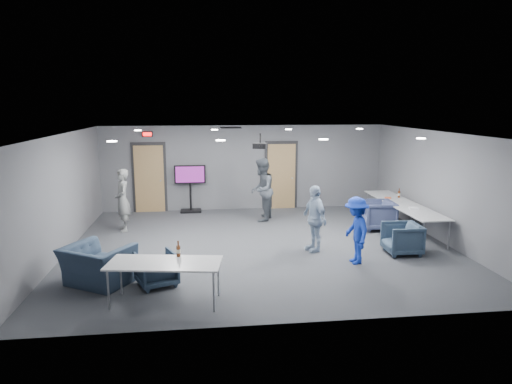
{
  "coord_description": "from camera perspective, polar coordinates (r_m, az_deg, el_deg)",
  "views": [
    {
      "loc": [
        -1.38,
        -10.47,
        3.36
      ],
      "look_at": [
        -0.03,
        0.62,
        1.2
      ],
      "focal_mm": 32.0,
      "sensor_mm": 36.0,
      "label": 1
    }
  ],
  "objects": [
    {
      "name": "person_d",
      "position": [
        9.95,
        12.4,
        -4.71
      ],
      "size": [
        0.56,
        0.94,
        1.44
      ],
      "primitive_type": "imported",
      "rotation": [
        0.0,
        0.0,
        -1.55
      ],
      "color": "#1A35AB",
      "rests_on": "floor"
    },
    {
      "name": "table_right_a",
      "position": [
        13.75,
        16.25,
        -0.71
      ],
      "size": [
        0.78,
        1.87,
        0.73
      ],
      "rotation": [
        0.0,
        0.0,
        1.57
      ],
      "color": "#B3B5B8",
      "rests_on": "floor"
    },
    {
      "name": "bottle_right",
      "position": [
        13.64,
        17.44,
        -0.26
      ],
      "size": [
        0.07,
        0.07,
        0.27
      ],
      "color": "#5B280F",
      "rests_on": "table_right_a"
    },
    {
      "name": "person_c",
      "position": [
        10.6,
        7.31,
        -3.28
      ],
      "size": [
        0.62,
        0.98,
        1.55
      ],
      "primitive_type": "imported",
      "rotation": [
        0.0,
        0.0,
        -1.28
      ],
      "color": "#A2B7D0",
      "rests_on": "floor"
    },
    {
      "name": "table_front_left",
      "position": [
        7.96,
        -11.36,
        -8.89
      ],
      "size": [
        2.01,
        1.08,
        0.73
      ],
      "rotation": [
        0.0,
        0.0,
        -0.16
      ],
      "color": "#B3B5B8",
      "rests_on": "floor"
    },
    {
      "name": "chair_front_b",
      "position": [
        9.2,
        -19.16,
        -8.62
      ],
      "size": [
        1.51,
        1.46,
        0.75
      ],
      "primitive_type": "imported",
      "rotation": [
        0.0,
        0.0,
        2.59
      ],
      "color": "#334459",
      "rests_on": "floor"
    },
    {
      "name": "snack_box",
      "position": [
        13.44,
        16.15,
        -0.7
      ],
      "size": [
        0.2,
        0.16,
        0.04
      ],
      "primitive_type": "cube",
      "rotation": [
        0.0,
        0.0,
        -0.29
      ],
      "color": "#CF5833",
      "rests_on": "table_right_a"
    },
    {
      "name": "downlights",
      "position": [
        10.59,
        0.57,
        7.28
      ],
      "size": [
        6.18,
        3.78,
        0.02
      ],
      "color": "white",
      "rests_on": "ceiling"
    },
    {
      "name": "door_right",
      "position": [
        14.83,
        3.17,
        2.03
      ],
      "size": [
        1.06,
        0.17,
        2.24
      ],
      "color": "black",
      "rests_on": "wall_back"
    },
    {
      "name": "wall_left",
      "position": [
        11.11,
        -23.11,
        -0.37
      ],
      "size": [
        0.02,
        8.0,
        2.7
      ],
      "primitive_type": "cube",
      "color": "slate",
      "rests_on": "floor"
    },
    {
      "name": "exit_sign",
      "position": [
        14.53,
        -13.42,
        7.05
      ],
      "size": [
        0.32,
        0.08,
        0.16
      ],
      "color": "black",
      "rests_on": "wall_back"
    },
    {
      "name": "ceiling",
      "position": [
        10.58,
        0.57,
        7.36
      ],
      "size": [
        9.0,
        9.0,
        0.0
      ],
      "primitive_type": "plane",
      "rotation": [
        3.14,
        0.0,
        0.0
      ],
      "color": "white",
      "rests_on": "wall_back"
    },
    {
      "name": "chair_right_a",
      "position": [
        12.84,
        14.9,
        -2.78
      ],
      "size": [
        0.92,
        0.9,
        0.79
      ],
      "primitive_type": "imported",
      "rotation": [
        0.0,
        0.0,
        -1.63
      ],
      "color": "#3B4365",
      "rests_on": "floor"
    },
    {
      "name": "hvac_diffuser",
      "position": [
        13.32,
        -3.17,
        8.02
      ],
      "size": [
        0.6,
        0.6,
        0.03
      ],
      "primitive_type": "cube",
      "color": "black",
      "rests_on": "ceiling"
    },
    {
      "name": "person_a",
      "position": [
        12.66,
        -16.34,
        -1.0
      ],
      "size": [
        0.56,
        0.7,
        1.68
      ],
      "primitive_type": "imported",
      "rotation": [
        0.0,
        0.0,
        -1.28
      ],
      "color": "gray",
      "rests_on": "floor"
    },
    {
      "name": "wrapper",
      "position": [
        12.3,
        19.13,
        -1.9
      ],
      "size": [
        0.26,
        0.21,
        0.05
      ],
      "primitive_type": "cube",
      "rotation": [
        0.0,
        0.0,
        -0.24
      ],
      "color": "white",
      "rests_on": "table_right_b"
    },
    {
      "name": "chair_front_a",
      "position": [
        8.87,
        -12.35,
        -9.37
      ],
      "size": [
        0.9,
        0.91,
        0.64
      ],
      "primitive_type": "imported",
      "rotation": [
        0.0,
        0.0,
        3.54
      ],
      "color": "#314256",
      "rests_on": "floor"
    },
    {
      "name": "person_b",
      "position": [
        13.22,
        0.71,
        0.29
      ],
      "size": [
        0.96,
        1.08,
        1.83
      ],
      "primitive_type": "imported",
      "rotation": [
        0.0,
        0.0,
        -1.92
      ],
      "color": "#4C535B",
      "rests_on": "floor"
    },
    {
      "name": "wall_right",
      "position": [
        12.18,
        22.06,
        0.63
      ],
      "size": [
        0.02,
        8.0,
        2.7
      ],
      "primitive_type": "cube",
      "color": "slate",
      "rests_on": "floor"
    },
    {
      "name": "bottle_front",
      "position": [
        8.16,
        -9.68,
        -7.25
      ],
      "size": [
        0.07,
        0.07,
        0.28
      ],
      "color": "#5B280F",
      "rests_on": "table_front_left"
    },
    {
      "name": "wall_back",
      "position": [
        14.68,
        -1.47,
        3.06
      ],
      "size": [
        9.0,
        0.02,
        2.7
      ],
      "primitive_type": "cube",
      "color": "slate",
      "rests_on": "floor"
    },
    {
      "name": "projector",
      "position": [
        10.71,
        0.54,
        5.82
      ],
      "size": [
        0.38,
        0.36,
        0.35
      ],
      "rotation": [
        0.0,
        0.0,
        -0.34
      ],
      "color": "black",
      "rests_on": "ceiling"
    },
    {
      "name": "tv_stand",
      "position": [
        14.45,
        -8.22,
        0.8
      ],
      "size": [
        0.97,
        0.46,
        1.49
      ],
      "color": "black",
      "rests_on": "floor"
    },
    {
      "name": "chair_right_b",
      "position": [
        10.93,
        17.78,
        -5.57
      ],
      "size": [
        0.8,
        0.78,
        0.71
      ],
      "primitive_type": "imported",
      "rotation": [
        0.0,
        0.0,
        -1.6
      ],
      "color": "#34465A",
      "rests_on": "floor"
    },
    {
      "name": "table_right_b",
      "position": [
        12.07,
        19.76,
        -2.51
      ],
      "size": [
        0.79,
        1.9,
        0.73
      ],
      "rotation": [
        0.0,
        0.0,
        1.57
      ],
      "color": "#B3B5B8",
      "rests_on": "floor"
    },
    {
      "name": "wall_front",
      "position": [
        6.92,
        4.89,
        -6.0
      ],
      "size": [
        9.0,
        0.02,
        2.7
      ],
      "primitive_type": "cube",
      "color": "slate",
      "rests_on": "floor"
    },
    {
      "name": "floor",
      "position": [
        11.08,
        0.55,
        -6.71
      ],
      "size": [
        9.0,
        9.0,
        0.0
      ],
      "primitive_type": "plane",
      "color": "#393C41",
      "rests_on": "ground"
    },
    {
      "name": "door_left",
      "position": [
        14.7,
        -13.18,
        1.68
      ],
      "size": [
        1.06,
        0.17,
        2.24
      ],
      "color": "black",
      "rests_on": "wall_back"
    }
  ]
}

